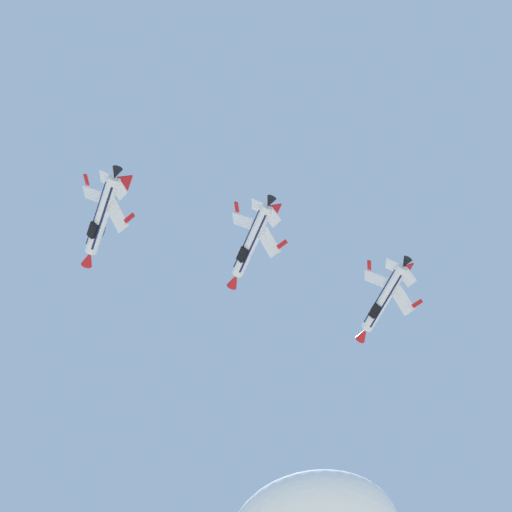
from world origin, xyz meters
The scene contains 3 objects.
fighter_jet_lead centered at (-45.13, 11.91, 86.59)m, with size 15.62×8.25×6.79m.
fighter_jet_left_wing centered at (-37.18, 31.43, 90.30)m, with size 15.62×8.18×6.95m.
fighter_jet_right_wing centered at (-32.18, 52.89, 89.77)m, with size 15.62×8.10×7.15m.
Camera 1 is at (2.68, 0.21, 1.53)m, focal length 49.85 mm.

